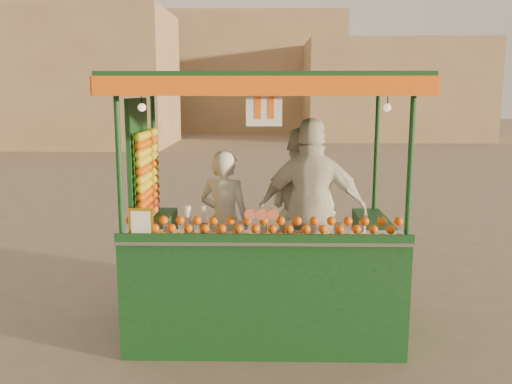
{
  "coord_description": "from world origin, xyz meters",
  "views": [
    {
      "loc": [
        0.45,
        -5.8,
        2.49
      ],
      "look_at": [
        0.33,
        -0.12,
        1.45
      ],
      "focal_mm": 39.17,
      "sensor_mm": 36.0,
      "label": 1
    }
  ],
  "objects_px": {
    "vendor_right": "(312,211)",
    "juice_cart": "(257,252)",
    "vendor_middle": "(303,210)",
    "vendor_left": "(225,221)"
  },
  "relations": [
    {
      "from": "vendor_left",
      "to": "vendor_middle",
      "type": "height_order",
      "value": "vendor_middle"
    },
    {
      "from": "juice_cart",
      "to": "vendor_left",
      "type": "relative_size",
      "value": 1.87
    },
    {
      "from": "vendor_right",
      "to": "juice_cart",
      "type": "bearing_deg",
      "value": 16.13
    },
    {
      "from": "juice_cart",
      "to": "vendor_middle",
      "type": "distance_m",
      "value": 0.73
    },
    {
      "from": "vendor_middle",
      "to": "vendor_right",
      "type": "height_order",
      "value": "vendor_right"
    },
    {
      "from": "juice_cart",
      "to": "vendor_middle",
      "type": "relative_size",
      "value": 1.62
    },
    {
      "from": "vendor_middle",
      "to": "vendor_left",
      "type": "bearing_deg",
      "value": 50.15
    },
    {
      "from": "vendor_right",
      "to": "vendor_middle",
      "type": "bearing_deg",
      "value": -70.41
    },
    {
      "from": "vendor_left",
      "to": "vendor_right",
      "type": "height_order",
      "value": "vendor_right"
    },
    {
      "from": "juice_cart",
      "to": "vendor_left",
      "type": "distance_m",
      "value": 0.57
    }
  ]
}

